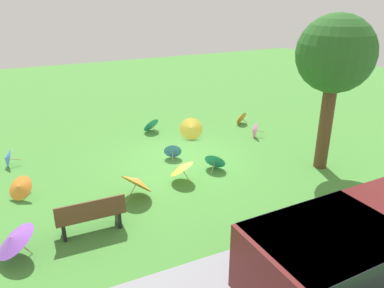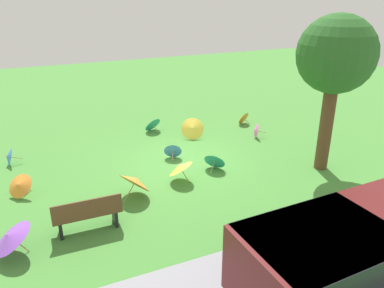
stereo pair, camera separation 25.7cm
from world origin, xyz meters
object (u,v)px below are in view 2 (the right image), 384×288
at_px(parasol_orange_0, 19,185).
at_px(parasol_pink_0, 255,131).
at_px(shade_tree, 336,57).
at_px(park_bench, 88,214).
at_px(parasol_orange_1, 136,181).
at_px(parasol_orange_3, 242,118).
at_px(parasol_yellow_0, 192,128).
at_px(parasol_purple_1, 10,237).
at_px(parasol_teal_1, 152,124).
at_px(van_dark, 349,251).
at_px(parasol_teal_0, 215,160).
at_px(parasol_yellow_1, 180,167).
at_px(parasol_blue_1, 173,150).
at_px(parasol_blue_0, 8,157).

relative_size(parasol_orange_0, parasol_pink_0, 1.50).
bearing_deg(shade_tree, parasol_pink_0, -81.57).
xyz_separation_m(park_bench, parasol_orange_1, (-1.49, -1.11, 0.02)).
bearing_deg(shade_tree, parasol_orange_1, -6.28).
bearing_deg(parasol_orange_3, parasol_orange_1, 34.65).
height_order(parasol_orange_1, parasol_pink_0, parasol_orange_1).
relative_size(parasol_yellow_0, parasol_purple_1, 1.10).
distance_m(parasol_teal_1, parasol_purple_1, 8.09).
relative_size(van_dark, parasol_teal_0, 5.71).
bearing_deg(parasol_purple_1, park_bench, -171.79).
bearing_deg(parasol_purple_1, parasol_orange_1, -156.86).
distance_m(van_dark, parasol_yellow_1, 5.53).
xyz_separation_m(van_dark, parasol_orange_1, (2.59, -5.04, -0.42)).
distance_m(van_dark, parasol_yellow_0, 8.52).
relative_size(van_dark, park_bench, 2.89).
distance_m(parasol_orange_1, parasol_teal_1, 5.24).
relative_size(shade_tree, parasol_pink_0, 7.86).
xyz_separation_m(parasol_teal_0, parasol_orange_3, (-3.11, -3.44, -0.02)).
distance_m(parasol_yellow_1, parasol_blue_1, 1.72).
xyz_separation_m(parasol_yellow_0, parasol_orange_3, (-2.63, -0.63, -0.11)).
relative_size(parasol_teal_1, parasol_pink_0, 1.41).
height_order(parasol_teal_1, parasol_pink_0, parasol_teal_1).
distance_m(van_dark, parasol_orange_0, 8.43).
relative_size(van_dark, parasol_yellow_1, 4.32).
height_order(park_bench, parasol_yellow_0, park_bench).
bearing_deg(parasol_blue_1, van_dark, 95.78).
bearing_deg(parasol_orange_1, parasol_pink_0, -155.70).
distance_m(parasol_yellow_0, parasol_pink_0, 2.44).
bearing_deg(parasol_blue_1, parasol_teal_0, 123.31).
distance_m(parasol_pink_0, parasol_blue_1, 3.65).
bearing_deg(parasol_yellow_1, shade_tree, 167.48).
bearing_deg(parasol_blue_0, parasol_orange_1, 131.37).
height_order(parasol_yellow_0, parasol_purple_1, parasol_purple_1).
height_order(parasol_teal_0, parasol_orange_3, parasol_teal_0).
bearing_deg(parasol_blue_1, parasol_orange_3, -152.69).
height_order(shade_tree, parasol_blue_0, shade_tree).
bearing_deg(parasol_orange_3, parasol_pink_0, 76.22).
distance_m(park_bench, parasol_orange_0, 2.80).
relative_size(parasol_orange_0, parasol_orange_3, 1.32).
bearing_deg(shade_tree, parasol_blue_0, -25.19).
bearing_deg(parasol_teal_1, parasol_orange_0, 35.07).
height_order(parasol_teal_1, parasol_blue_0, parasol_teal_1).
bearing_deg(parasol_blue_0, parasol_blue_1, 161.95).
bearing_deg(parasol_purple_1, van_dark, 147.32).
xyz_separation_m(parasol_orange_0, parasol_purple_1, (0.21, 2.63, 0.12)).
distance_m(parasol_teal_1, parasol_blue_1, 2.81).
distance_m(parasol_yellow_0, parasol_yellow_1, 3.58).
height_order(park_bench, parasol_yellow_1, park_bench).
bearing_deg(van_dark, parasol_purple_1, -32.68).
relative_size(shade_tree, parasol_orange_3, 6.94).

